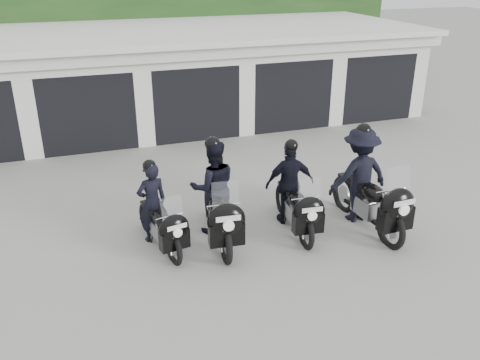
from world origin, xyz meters
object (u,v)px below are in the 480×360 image
object	(u,v)px
police_bike_a	(158,214)
police_bike_c	(293,191)
police_bike_d	(364,182)
police_bike_b	(216,196)

from	to	relation	value
police_bike_a	police_bike_c	bearing A→B (deg)	-13.63
police_bike_c	police_bike_a	bearing A→B (deg)	-176.79
police_bike_a	police_bike_d	xyz separation A→B (m)	(4.14, -0.44, 0.24)
police_bike_a	police_bike_b	world-z (taller)	police_bike_b
police_bike_b	police_bike_d	world-z (taller)	police_bike_d
police_bike_b	police_bike_c	xyz separation A→B (m)	(1.58, -0.11, -0.08)
police_bike_a	police_bike_d	world-z (taller)	police_bike_d
police_bike_a	police_bike_d	bearing A→B (deg)	-17.91
police_bike_b	police_bike_c	size ratio (longest dim) A/B	1.10
police_bike_a	police_bike_c	distance (m)	2.72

